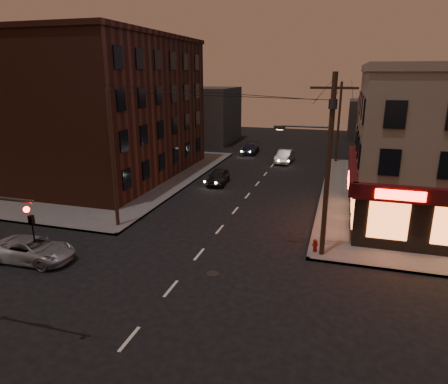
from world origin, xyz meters
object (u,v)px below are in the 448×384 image
at_px(sedan_mid, 285,156).
at_px(fire_hydrant, 315,245).
at_px(suv_cross, 32,250).
at_px(sedan_far, 250,149).
at_px(sedan_near, 218,177).

relative_size(sedan_mid, fire_hydrant, 5.77).
height_order(sedan_mid, fire_hydrant, sedan_mid).
relative_size(suv_cross, sedan_far, 1.06).
xyz_separation_m(suv_cross, fire_hydrant, (15.00, 5.40, -0.09)).
bearing_deg(sedan_near, fire_hydrant, -57.03).
distance_m(sedan_mid, fire_hydrant, 24.70).
relative_size(suv_cross, sedan_near, 1.17).
bearing_deg(sedan_mid, suv_cross, -103.04).
bearing_deg(sedan_far, sedan_near, -90.63).
distance_m(sedan_near, sedan_mid, 12.09).
bearing_deg(fire_hydrant, sedan_far, 110.21).
xyz_separation_m(sedan_far, fire_hydrant, (10.40, -28.25, -0.08)).
relative_size(suv_cross, sedan_mid, 1.07).
relative_size(sedan_far, fire_hydrant, 5.83).
height_order(sedan_near, fire_hydrant, sedan_near).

